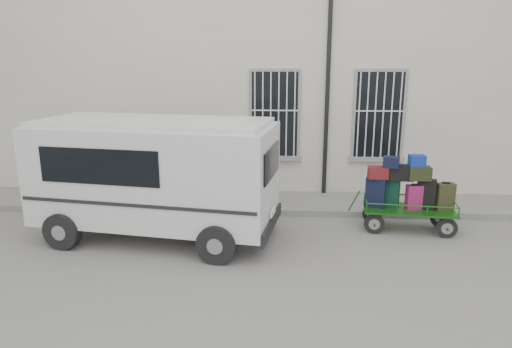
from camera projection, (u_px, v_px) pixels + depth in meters
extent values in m
plane|color=slate|center=(290.00, 238.00, 9.61)|extent=(80.00, 80.00, 0.00)
cube|color=beige|center=(289.00, 81.00, 14.20)|extent=(24.00, 5.00, 6.00)
cylinder|color=black|center=(327.00, 94.00, 11.70)|extent=(0.11, 0.11, 5.60)
cube|color=black|center=(275.00, 114.00, 11.96)|extent=(1.20, 0.08, 2.20)
cube|color=gray|center=(274.00, 158.00, 12.23)|extent=(1.45, 0.22, 0.12)
cube|color=black|center=(379.00, 115.00, 11.82)|extent=(1.20, 0.08, 2.20)
cube|color=gray|center=(376.00, 159.00, 12.08)|extent=(1.45, 0.22, 0.12)
cube|color=slate|center=(289.00, 203.00, 11.72)|extent=(24.00, 1.70, 0.15)
cylinder|color=black|center=(374.00, 224.00, 9.80)|extent=(0.44, 0.10, 0.44)
cylinder|color=gray|center=(374.00, 224.00, 9.80)|extent=(0.25, 0.11, 0.24)
cylinder|color=black|center=(372.00, 214.00, 10.43)|extent=(0.44, 0.10, 0.44)
cylinder|color=gray|center=(372.00, 214.00, 10.43)|extent=(0.25, 0.11, 0.24)
cylinder|color=black|center=(447.00, 228.00, 9.55)|extent=(0.44, 0.10, 0.44)
cylinder|color=gray|center=(447.00, 228.00, 9.55)|extent=(0.25, 0.11, 0.24)
cylinder|color=black|center=(440.00, 218.00, 10.19)|extent=(0.44, 0.10, 0.44)
cylinder|color=gray|center=(440.00, 218.00, 10.19)|extent=(0.25, 0.11, 0.24)
cube|color=#175714|center=(409.00, 209.00, 9.93)|extent=(2.01, 1.09, 0.04)
cylinder|color=#175714|center=(354.00, 201.00, 10.09)|extent=(0.26, 0.06, 0.49)
cube|color=black|center=(375.00, 192.00, 9.96)|extent=(0.46, 0.34, 0.66)
cube|color=black|center=(376.00, 177.00, 9.88)|extent=(0.18, 0.13, 0.03)
cube|color=black|center=(391.00, 192.00, 10.00)|extent=(0.42, 0.35, 0.63)
cube|color=black|center=(392.00, 178.00, 9.92)|extent=(0.16, 0.13, 0.03)
cube|color=#9C1C62|center=(414.00, 197.00, 9.84)|extent=(0.35, 0.23, 0.53)
cube|color=black|center=(415.00, 185.00, 9.77)|extent=(0.14, 0.10, 0.03)
cube|color=black|center=(426.00, 194.00, 9.85)|extent=(0.43, 0.31, 0.66)
cube|color=black|center=(427.00, 179.00, 9.76)|extent=(0.17, 0.13, 0.03)
cube|color=#282C16|center=(445.00, 197.00, 9.78)|extent=(0.41, 0.27, 0.59)
cube|color=black|center=(446.00, 183.00, 9.70)|extent=(0.16, 0.12, 0.03)
cube|color=#59111D|center=(378.00, 172.00, 9.82)|extent=(0.41, 0.27, 0.25)
cube|color=black|center=(401.00, 173.00, 9.76)|extent=(0.53, 0.30, 0.33)
cube|color=black|center=(419.00, 173.00, 9.71)|extent=(0.46, 0.28, 0.29)
cube|color=black|center=(391.00, 162.00, 9.70)|extent=(0.39, 0.32, 0.23)
cube|color=navy|center=(417.00, 161.00, 9.66)|extent=(0.33, 0.27, 0.25)
cube|color=silver|center=(156.00, 172.00, 9.37)|extent=(5.08, 2.80, 1.97)
cube|color=silver|center=(153.00, 123.00, 9.12)|extent=(4.83, 2.60, 0.11)
cube|color=black|center=(51.00, 149.00, 9.76)|extent=(0.48, 1.81, 0.82)
cube|color=black|center=(98.00, 167.00, 8.43)|extent=(2.38, 0.41, 0.68)
cube|color=black|center=(272.00, 162.00, 8.80)|extent=(0.28, 1.52, 0.60)
cube|color=black|center=(271.00, 223.00, 9.11)|extent=(0.42, 2.02, 0.24)
cube|color=white|center=(273.00, 212.00, 9.04)|extent=(0.10, 0.46, 0.13)
cylinder|color=black|center=(62.00, 231.00, 8.99)|extent=(0.77, 0.35, 0.74)
cylinder|color=black|center=(114.00, 201.00, 10.90)|extent=(0.77, 0.35, 0.74)
cylinder|color=black|center=(217.00, 244.00, 8.35)|extent=(0.77, 0.35, 0.74)
cylinder|color=black|center=(243.00, 210.00, 10.25)|extent=(0.77, 0.35, 0.74)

